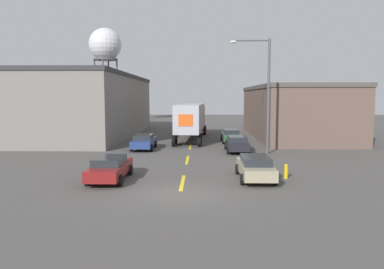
% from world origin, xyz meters
% --- Properties ---
extents(ground_plane, '(160.00, 160.00, 0.00)m').
position_xyz_m(ground_plane, '(0.00, 0.00, 0.00)').
color(ground_plane, '#4C4947').
extents(road_centerline, '(0.20, 18.36, 0.01)m').
position_xyz_m(road_centerline, '(0.00, 9.84, 0.00)').
color(road_centerline, yellow).
rests_on(road_centerline, ground_plane).
extents(warehouse_left, '(10.47, 27.49, 7.24)m').
position_xyz_m(warehouse_left, '(-12.23, 27.56, 3.63)').
color(warehouse_left, slate).
rests_on(warehouse_left, ground_plane).
extents(warehouse_right, '(9.20, 20.94, 5.87)m').
position_xyz_m(warehouse_right, '(11.60, 25.92, 2.94)').
color(warehouse_right, brown).
rests_on(warehouse_right, ground_plane).
extents(semi_truck, '(3.37, 14.08, 3.86)m').
position_xyz_m(semi_truck, '(-0.02, 23.23, 2.35)').
color(semi_truck, '#B21919').
rests_on(semi_truck, ground_plane).
extents(parked_car_right_near, '(1.92, 4.54, 1.33)m').
position_xyz_m(parked_car_right_near, '(4.05, 3.41, 0.71)').
color(parked_car_right_near, tan).
rests_on(parked_car_right_near, ground_plane).
extents(parked_car_right_mid, '(1.92, 4.54, 1.33)m').
position_xyz_m(parked_car_right_mid, '(4.05, 14.04, 0.71)').
color(parked_car_right_mid, black).
rests_on(parked_car_right_mid, ground_plane).
extents(parked_car_right_far, '(1.92, 4.54, 1.33)m').
position_xyz_m(parked_car_right_far, '(4.05, 20.72, 0.71)').
color(parked_car_right_far, '#2D5B38').
rests_on(parked_car_right_far, ground_plane).
extents(parked_car_left_near, '(1.92, 4.54, 1.33)m').
position_xyz_m(parked_car_left_near, '(-4.05, 3.00, 0.71)').
color(parked_car_left_near, maroon).
rests_on(parked_car_left_near, ground_plane).
extents(parked_car_left_far, '(1.92, 4.54, 1.33)m').
position_xyz_m(parked_car_left_far, '(-4.05, 15.30, 0.71)').
color(parked_car_left_far, navy).
rests_on(parked_car_left_far, ground_plane).
extents(water_tower, '(5.87, 5.87, 17.06)m').
position_xyz_m(water_tower, '(-16.47, 51.48, 13.91)').
color(water_tower, '#47474C').
rests_on(water_tower, ground_plane).
extents(street_lamp, '(3.22, 0.32, 9.21)m').
position_xyz_m(street_lamp, '(6.03, 12.90, 5.34)').
color(street_lamp, '#4C4C51').
rests_on(street_lamp, ground_plane).
extents(fire_hydrant, '(0.22, 0.22, 0.83)m').
position_xyz_m(fire_hydrant, '(5.84, 3.71, 0.41)').
color(fire_hydrant, gold).
rests_on(fire_hydrant, ground_plane).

